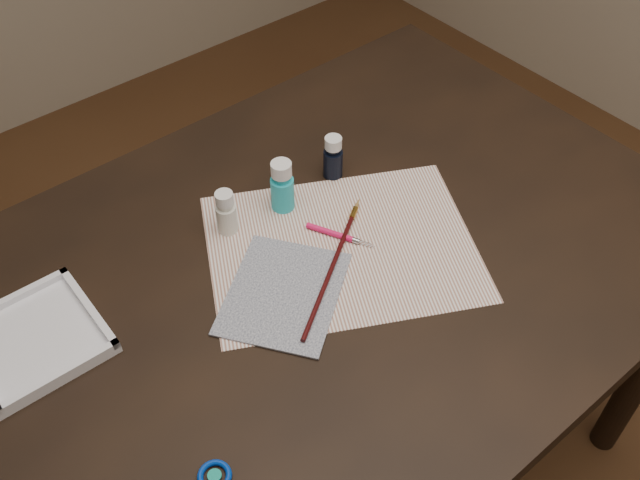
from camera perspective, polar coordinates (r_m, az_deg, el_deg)
ground at (r=1.82m, az=0.00°, el=-17.83°), size 3.50×3.50×0.02m
table at (r=1.48m, az=0.00°, el=-11.38°), size 1.30×0.90×0.75m
paper at (r=1.20m, az=1.74°, el=-0.59°), size 0.55×0.51×0.00m
canvas at (r=1.13m, az=-2.91°, el=-4.25°), size 0.27×0.26×0.00m
paint_bottle_white at (r=1.21m, az=-7.53°, el=2.21°), size 0.04×0.04×0.09m
paint_bottle_cyan at (r=1.24m, az=-3.05°, el=4.35°), size 0.05×0.05×0.10m
paint_bottle_navy at (r=1.30m, az=1.05°, el=6.66°), size 0.04×0.04×0.09m
paintbrush at (r=1.16m, az=1.11°, el=-1.84°), size 0.28×0.19×0.01m
craft_knife at (r=1.21m, az=1.67°, el=0.33°), size 0.07×0.12×0.01m
palette_tray at (r=1.15m, az=-21.84°, el=-7.30°), size 0.19×0.19×0.02m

